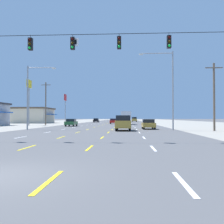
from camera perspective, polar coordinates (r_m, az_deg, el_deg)
ground_plane at (r=73.36m, az=0.23°, el=-2.58°), size 572.00×572.00×0.00m
lot_apron_left at (r=78.63m, az=-18.11°, el=-2.42°), size 28.00×440.00×0.01m
lot_apron_right at (r=76.21m, az=19.17°, el=-2.46°), size 28.00×440.00×0.01m
lane_markings at (r=111.82m, az=1.25°, el=-2.12°), size 10.64×227.60×0.01m
signal_span_wire at (r=19.88m, az=-8.02°, el=9.48°), size 25.23×0.53×9.01m
suv_inner_right_nearest at (r=33.80m, az=2.48°, el=-2.37°), size 1.98×4.90×1.98m
sedan_far_right_near at (r=38.57m, az=8.00°, el=-2.63°), size 1.80×4.50×1.46m
sedan_far_left_mid at (r=51.99m, az=-8.96°, el=-2.27°), size 1.80×4.50×1.46m
box_truck_inner_right_midfar at (r=64.16m, az=3.12°, el=-1.13°), size 2.40×7.20×3.23m
sedan_center_turn_far at (r=70.90m, az=0.30°, el=-2.01°), size 1.80×4.50×1.46m
suv_inner_right_farther at (r=87.72m, az=2.99°, el=-1.69°), size 1.98×4.90×1.98m
sedan_far_left_farthest at (r=93.81m, az=-3.52°, el=-1.83°), size 1.80×4.50×1.46m
suv_far_right_distant_a at (r=106.11m, az=4.93°, el=-1.61°), size 1.98×4.90×1.98m
storefront_left_row_2 at (r=85.49m, az=-17.03°, el=-0.69°), size 12.27×12.71×4.85m
pole_sign_left_row_1 at (r=58.81m, az=-17.80°, el=4.59°), size 0.24×2.47×9.86m
pole_sign_left_row_2 at (r=85.18m, az=-10.25°, el=2.47°), size 0.24×2.46×9.26m
streetlight_left_row_0 at (r=38.35m, az=-17.48°, el=4.14°), size 4.13×0.26×9.00m
streetlight_right_row_0 at (r=36.49m, az=12.53°, el=5.98°), size 4.69×0.26×10.81m
utility_pole_right_row_0 at (r=35.59m, az=21.56°, el=3.42°), size 2.20×0.26×8.68m
utility_pole_left_row_1 at (r=61.30m, az=-14.38°, el=1.98°), size 2.20×0.26×9.83m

